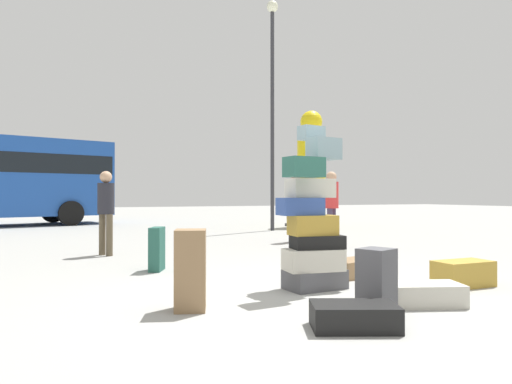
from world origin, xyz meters
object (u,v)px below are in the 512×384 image
(suitcase_tower, at_px, (312,225))
(person_tourist_with_camera, at_px, (296,200))
(suitcase_black_foreground_near, at_px, (354,316))
(suitcase_brown_left_side, at_px, (190,270))
(yellow_dummy_statue, at_px, (311,175))
(person_bearded_onlooker, at_px, (106,205))
(suitcase_cream_upright_blue, at_px, (423,294))
(suitcase_tan_behind_tower, at_px, (463,274))
(suitcase_charcoal_foreground_far, at_px, (376,281))
(suitcase_brown_white_trunk, at_px, (352,268))
(person_passerby_in_red, at_px, (331,202))
(suitcase_teal_right_side, at_px, (157,249))
(lamp_post, at_px, (272,84))

(suitcase_tower, relative_size, person_tourist_with_camera, 1.18)
(suitcase_black_foreground_near, relative_size, person_tourist_with_camera, 0.42)
(suitcase_brown_left_side, height_order, yellow_dummy_statue, yellow_dummy_statue)
(person_tourist_with_camera, bearing_deg, person_bearded_onlooker, -62.16)
(suitcase_cream_upright_blue, height_order, suitcase_tan_behind_tower, suitcase_tan_behind_tower)
(suitcase_tan_behind_tower, bearing_deg, suitcase_charcoal_foreground_far, -160.22)
(suitcase_cream_upright_blue, bearing_deg, suitcase_brown_left_side, -179.28)
(suitcase_charcoal_foreground_far, xyz_separation_m, suitcase_brown_white_trunk, (0.95, 1.72, -0.19))
(person_bearded_onlooker, bearing_deg, suitcase_tan_behind_tower, 8.84)
(suitcase_tan_behind_tower, xyz_separation_m, person_passerby_in_red, (0.87, 4.26, 0.81))
(suitcase_teal_right_side, relative_size, person_passerby_in_red, 0.39)
(suitcase_tan_behind_tower, bearing_deg, suitcase_brown_white_trunk, 127.70)
(suitcase_charcoal_foreground_far, xyz_separation_m, person_passerby_in_red, (2.65, 4.88, 0.66))
(suitcase_black_foreground_near, bearing_deg, person_bearded_onlooker, 126.80)
(person_bearded_onlooker, relative_size, person_passerby_in_red, 0.96)
(lamp_post, bearing_deg, suitcase_black_foreground_near, -111.87)
(suitcase_charcoal_foreground_far, height_order, person_bearded_onlooker, person_bearded_onlooker)
(suitcase_charcoal_foreground_far, bearing_deg, suitcase_black_foreground_near, -166.32)
(suitcase_tan_behind_tower, height_order, suitcase_black_foreground_near, suitcase_tan_behind_tower)
(yellow_dummy_statue, height_order, lamp_post, lamp_post)
(suitcase_tower, height_order, lamp_post, lamp_post)
(suitcase_brown_white_trunk, bearing_deg, suitcase_teal_right_side, 133.85)
(person_tourist_with_camera, relative_size, lamp_post, 0.23)
(suitcase_brown_left_side, relative_size, person_tourist_with_camera, 0.47)
(suitcase_cream_upright_blue, bearing_deg, suitcase_teal_right_side, 141.66)
(suitcase_brown_white_trunk, height_order, person_bearded_onlooker, person_bearded_onlooker)
(suitcase_teal_right_side, bearing_deg, suitcase_tower, -30.18)
(suitcase_teal_right_side, height_order, yellow_dummy_statue, yellow_dummy_statue)
(suitcase_cream_upright_blue, xyz_separation_m, suitcase_tan_behind_tower, (1.15, 0.55, 0.04))
(person_tourist_with_camera, height_order, lamp_post, lamp_post)
(suitcase_cream_upright_blue, distance_m, suitcase_tan_behind_tower, 1.28)
(yellow_dummy_statue, bearing_deg, lamp_post, -152.14)
(suitcase_teal_right_side, distance_m, suitcase_charcoal_foreground_far, 3.55)
(suitcase_brown_left_side, relative_size, suitcase_cream_upright_blue, 1.02)
(person_tourist_with_camera, distance_m, lamp_post, 5.09)
(suitcase_tan_behind_tower, xyz_separation_m, suitcase_black_foreground_near, (-2.27, -0.96, -0.05))
(suitcase_tower, distance_m, suitcase_brown_left_side, 1.68)
(person_passerby_in_red, relative_size, lamp_post, 0.22)
(suitcase_tower, xyz_separation_m, person_tourist_with_camera, (2.43, 4.92, 0.24))
(person_tourist_with_camera, bearing_deg, suitcase_brown_left_side, -19.35)
(suitcase_tower, distance_m, lamp_post, 9.82)
(suitcase_tower, xyz_separation_m, suitcase_teal_right_side, (-1.42, 2.04, -0.43))
(suitcase_cream_upright_blue, xyz_separation_m, yellow_dummy_statue, (4.89, 10.57, 1.71))
(suitcase_brown_left_side, xyz_separation_m, person_bearded_onlooker, (-0.35, 4.55, 0.53))
(person_bearded_onlooker, bearing_deg, suitcase_teal_right_side, -15.28)
(suitcase_charcoal_foreground_far, height_order, person_passerby_in_red, person_passerby_in_red)
(suitcase_cream_upright_blue, distance_m, yellow_dummy_statue, 11.77)
(suitcase_teal_right_side, relative_size, suitcase_black_foreground_near, 0.91)
(suitcase_tower, height_order, suitcase_cream_upright_blue, suitcase_tower)
(suitcase_brown_white_trunk, bearing_deg, suitcase_tan_behind_tower, -65.65)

